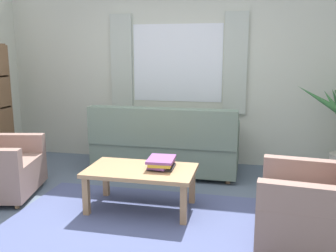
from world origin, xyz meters
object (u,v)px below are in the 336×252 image
Objects in this scene: armchair_right at (317,205)px; coffee_table at (141,174)px; couch at (166,146)px; book_stack_on_table at (161,162)px.

coffee_table is at bearing -96.70° from armchair_right.
couch is 1.21m from coffee_table.
book_stack_on_table is (0.20, 0.08, 0.11)m from coffee_table.
couch is 2.28m from armchair_right.
coffee_table is 3.12× the size of book_stack_on_table.
armchair_right is at bearing 136.41° from couch.
coffee_table is (0.02, -1.21, 0.01)m from couch.
couch is at bearing 100.80° from book_stack_on_table.
armchair_right is 1.51m from book_stack_on_table.
book_stack_on_table is (-1.44, 0.44, 0.14)m from armchair_right.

